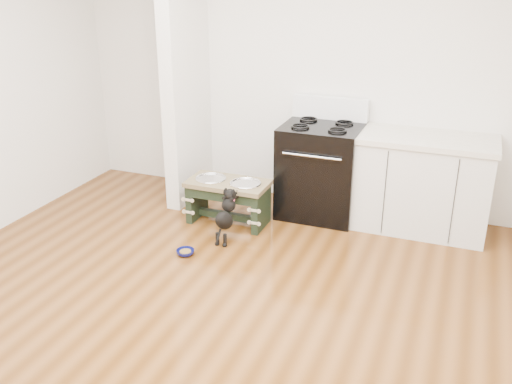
% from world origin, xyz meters
% --- Properties ---
extents(ground, '(5.00, 5.00, 0.00)m').
position_xyz_m(ground, '(0.00, 0.00, 0.00)').
color(ground, '#4F2B0E').
rests_on(ground, ground).
extents(room_shell, '(5.00, 5.00, 5.00)m').
position_xyz_m(room_shell, '(0.00, 0.00, 1.62)').
color(room_shell, silver).
rests_on(room_shell, ground).
extents(partition_wall, '(0.15, 0.80, 2.70)m').
position_xyz_m(partition_wall, '(-1.18, 2.10, 1.35)').
color(partition_wall, silver).
rests_on(partition_wall, ground).
extents(oven_range, '(0.76, 0.69, 1.14)m').
position_xyz_m(oven_range, '(0.25, 2.16, 0.48)').
color(oven_range, black).
rests_on(oven_range, ground).
extents(cabinet_run, '(1.24, 0.64, 0.91)m').
position_xyz_m(cabinet_run, '(1.23, 2.18, 0.45)').
color(cabinet_run, silver).
rests_on(cabinet_run, ground).
extents(dog_feeder, '(0.78, 0.42, 0.44)m').
position_xyz_m(dog_feeder, '(-0.52, 1.63, 0.31)').
color(dog_feeder, black).
rests_on(dog_feeder, ground).
extents(puppy, '(0.14, 0.40, 0.48)m').
position_xyz_m(puppy, '(-0.38, 1.27, 0.26)').
color(puppy, black).
rests_on(puppy, ground).
extents(floor_bowl, '(0.19, 0.19, 0.05)m').
position_xyz_m(floor_bowl, '(-0.60, 0.87, 0.03)').
color(floor_bowl, '#0B0E4F').
rests_on(floor_bowl, ground).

